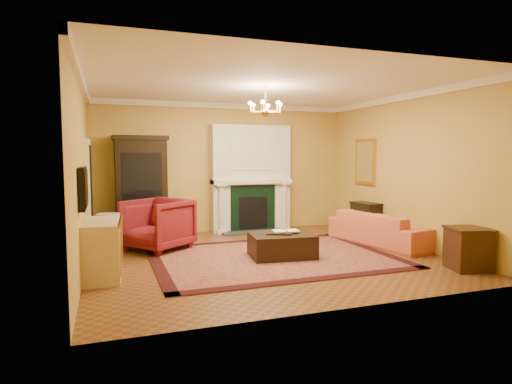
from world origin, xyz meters
name	(u,v)px	position (x,y,z in m)	size (l,w,h in m)	color
floor	(265,257)	(0.00, 0.00, -0.01)	(6.00, 5.50, 0.02)	brown
ceiling	(265,85)	(0.00, 0.00, 3.01)	(6.00, 5.50, 0.02)	white
wall_back	(224,168)	(0.00, 2.76, 1.50)	(6.00, 0.02, 3.00)	gold
wall_front	(349,182)	(0.00, -2.76, 1.50)	(6.00, 0.02, 3.00)	gold
wall_left	(80,175)	(-3.01, 0.00, 1.50)	(0.02, 5.50, 3.00)	gold
wall_right	(407,170)	(3.01, 0.00, 1.50)	(0.02, 5.50, 3.00)	gold
fireplace	(251,181)	(0.60, 2.57, 1.19)	(1.90, 0.70, 2.50)	silver
crown_molding	(248,96)	(0.00, 0.96, 2.94)	(6.00, 5.50, 0.12)	white
doorway	(90,195)	(-2.95, 1.70, 1.05)	(0.08, 1.05, 2.10)	silver
tv_panel	(83,188)	(-2.95, -0.60, 1.35)	(0.09, 0.95, 0.58)	black
gilt_mirror	(365,162)	(2.97, 1.40, 1.65)	(0.06, 0.76, 1.05)	gold
chandelier	(265,109)	(0.00, 0.00, 2.61)	(0.63, 0.55, 0.53)	gold
oriental_rug	(273,257)	(0.10, -0.12, 0.01)	(4.17, 3.13, 0.02)	#490F12
china_cabinet	(141,189)	(-1.93, 2.49, 1.06)	(1.06, 0.48, 2.12)	black
wingback_armchair	(157,222)	(-1.75, 1.17, 0.54)	(1.05, 0.98, 1.08)	maroon
pedestal_table	(109,231)	(-2.63, 1.14, 0.43)	(0.42, 0.42, 0.74)	black
commode	(102,249)	(-2.73, -0.42, 0.42)	(0.53, 1.13, 0.84)	#C0AE8C
coral_sofa	(381,223)	(2.58, 0.20, 0.44)	(2.24, 0.65, 0.88)	#D65B44
end_table	(468,250)	(2.72, -1.87, 0.32)	(0.55, 0.55, 0.64)	#321D0D
console_table	(366,220)	(2.78, 1.04, 0.36)	(0.37, 0.65, 0.73)	black
leather_ottoman	(282,245)	(0.25, -0.18, 0.22)	(1.09, 0.79, 0.41)	black
ottoman_tray	(279,233)	(0.21, -0.15, 0.44)	(0.44, 0.34, 0.03)	black
book_a	(273,224)	(0.11, -0.13, 0.59)	(0.21, 0.03, 0.28)	gray
book_b	(287,224)	(0.36, -0.14, 0.59)	(0.20, 0.02, 0.27)	gray
topiary_left	(225,169)	(-0.05, 2.53, 1.48)	(0.17, 0.17, 0.46)	gray
topiary_right	(274,168)	(1.16, 2.53, 1.49)	(0.18, 0.18, 0.48)	gray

